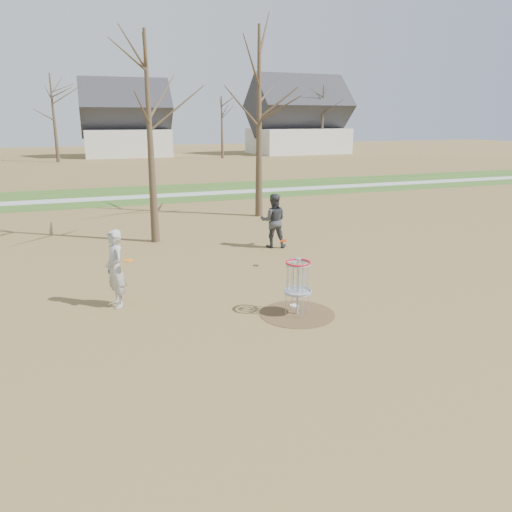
{
  "coord_description": "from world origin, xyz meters",
  "views": [
    {
      "loc": [
        -4.76,
        -10.11,
        4.52
      ],
      "look_at": [
        -0.5,
        1.5,
        1.1
      ],
      "focal_mm": 35.0,
      "sensor_mm": 36.0,
      "label": 1
    }
  ],
  "objects": [
    {
      "name": "ground",
      "position": [
        0.0,
        0.0,
        0.0
      ],
      "size": [
        160.0,
        160.0,
        0.0
      ],
      "primitive_type": "plane",
      "color": "brown",
      "rests_on": "ground"
    },
    {
      "name": "green_band",
      "position": [
        0.0,
        21.0,
        0.01
      ],
      "size": [
        160.0,
        8.0,
        0.01
      ],
      "primitive_type": "cube",
      "color": "#2D5119",
      "rests_on": "ground"
    },
    {
      "name": "footpath",
      "position": [
        0.0,
        20.0,
        0.01
      ],
      "size": [
        160.0,
        1.5,
        0.01
      ],
      "primitive_type": "cube",
      "color": "#9E9E99",
      "rests_on": "green_band"
    },
    {
      "name": "dirt_circle",
      "position": [
        0.0,
        0.0,
        0.01
      ],
      "size": [
        1.8,
        1.8,
        0.01
      ],
      "primitive_type": "cylinder",
      "color": "#47331E",
      "rests_on": "ground"
    },
    {
      "name": "player_standing",
      "position": [
        -3.98,
        2.02,
        0.97
      ],
      "size": [
        0.63,
        0.8,
        1.94
      ],
      "primitive_type": "imported",
      "rotation": [
        0.0,
        0.0,
        -1.32
      ],
      "color": "#A4A4A4",
      "rests_on": "ground"
    },
    {
      "name": "player_throwing",
      "position": [
        1.89,
        6.19,
        0.97
      ],
      "size": [
        1.13,
        1.0,
        1.95
      ],
      "primitive_type": "imported",
      "rotation": [
        0.0,
        0.0,
        2.82
      ],
      "color": "#37383C",
      "rests_on": "ground"
    },
    {
      "name": "disc_grounded",
      "position": [
        0.15,
        0.49,
        0.02
      ],
      "size": [
        0.22,
        0.22,
        0.02
      ],
      "primitive_type": "cylinder",
      "color": "silver",
      "rests_on": "dirt_circle"
    },
    {
      "name": "discs_in_play",
      "position": [
        -1.12,
        2.74,
        1.04
      ],
      "size": [
        5.1,
        2.14,
        0.41
      ],
      "color": "red",
      "rests_on": "ground"
    },
    {
      "name": "disc_golf_basket",
      "position": [
        0.0,
        0.0,
        0.91
      ],
      "size": [
        0.64,
        0.64,
        1.35
      ],
      "color": "#9EA3AD",
      "rests_on": "ground"
    },
    {
      "name": "bare_trees",
      "position": [
        1.78,
        35.79,
        5.35
      ],
      "size": [
        52.62,
        44.98,
        9.0
      ],
      "color": "#382B1E",
      "rests_on": "ground"
    },
    {
      "name": "houses_row",
      "position": [
        4.32,
        52.56,
        3.52
      ],
      "size": [
        56.51,
        10.01,
        7.26
      ],
      "color": "silver",
      "rests_on": "ground"
    }
  ]
}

